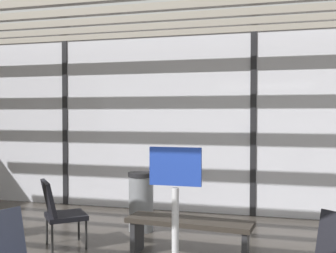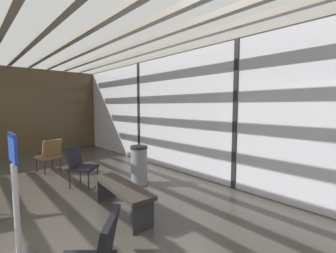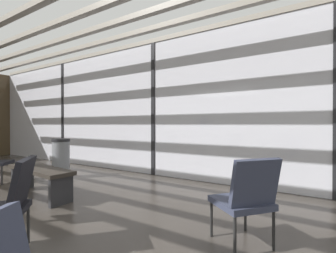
# 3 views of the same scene
# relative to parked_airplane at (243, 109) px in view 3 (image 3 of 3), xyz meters

# --- Properties ---
(glass_curtain_wall) EXTENTS (14.00, 0.08, 3.09)m
(glass_curtain_wall) POSITION_rel_parked_airplane_xyz_m (-0.48, -6.20, -0.31)
(glass_curtain_wall) COLOR silver
(glass_curtain_wall) RESTS_ON ground
(window_mullion_0) EXTENTS (0.10, 0.12, 3.09)m
(window_mullion_0) POSITION_rel_parked_airplane_xyz_m (-3.98, -6.20, -0.31)
(window_mullion_0) COLOR black
(window_mullion_0) RESTS_ON ground
(window_mullion_1) EXTENTS (0.10, 0.12, 3.09)m
(window_mullion_1) POSITION_rel_parked_airplane_xyz_m (-0.48, -6.20, -0.31)
(window_mullion_1) COLOR black
(window_mullion_1) RESTS_ON ground
(parked_airplane) EXTENTS (13.42, 3.71, 3.71)m
(parked_airplane) POSITION_rel_parked_airplane_xyz_m (0.00, 0.00, 0.00)
(parked_airplane) COLOR silver
(parked_airplane) RESTS_ON ground
(lounge_chair_0) EXTENTS (0.71, 0.71, 0.87)m
(lounge_chair_0) POSITION_rel_parked_airplane_xyz_m (0.41, -9.71, -1.36)
(lounge_chair_0) COLOR black
(lounge_chair_0) RESTS_ON ground
(lounge_chair_1) EXTENTS (0.71, 0.70, 0.87)m
(lounge_chair_1) POSITION_rel_parked_airplane_xyz_m (2.19, -8.42, -1.36)
(lounge_chair_1) COLOR #33384C
(lounge_chair_1) RESTS_ON ground
(waiting_bench) EXTENTS (1.53, 0.53, 0.47)m
(waiting_bench) POSITION_rel_parked_airplane_xyz_m (-1.07, -8.58, -1.49)
(waiting_bench) COLOR #28231E
(waiting_bench) RESTS_ON ground
(trash_bin) EXTENTS (0.38, 0.38, 0.86)m
(trash_bin) POSITION_rel_parked_airplane_xyz_m (-2.00, -7.60, -1.42)
(trash_bin) COLOR slate
(trash_bin) RESTS_ON ground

